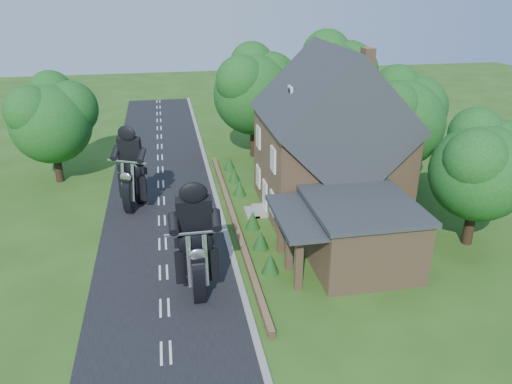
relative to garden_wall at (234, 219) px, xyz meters
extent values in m
plane|color=#284F16|center=(-4.30, -5.00, -0.20)|extent=(120.00, 120.00, 0.00)
cube|color=black|center=(-4.30, -5.00, -0.19)|extent=(7.00, 80.00, 0.02)
cube|color=gray|center=(-0.65, -5.00, -0.14)|extent=(0.30, 80.00, 0.12)
cube|color=#8A6746|center=(0.00, 0.00, 0.00)|extent=(0.30, 22.00, 0.40)
cube|color=#8A6746|center=(6.20, 1.00, 2.80)|extent=(8.00, 8.00, 6.00)
cube|color=#272A2F|center=(6.20, 1.00, 5.80)|extent=(8.48, 8.64, 8.48)
cube|color=#8A6746|center=(8.20, 1.00, 9.00)|extent=(0.60, 0.90, 1.60)
cube|color=white|center=(3.60, 1.00, 7.30)|extent=(0.12, 0.80, 0.90)
cube|color=black|center=(3.54, 1.00, 7.30)|extent=(0.04, 0.55, 0.65)
cube|color=white|center=(2.14, 1.00, 0.85)|extent=(0.10, 1.10, 2.10)
cube|color=gray|center=(1.80, 1.00, -0.05)|extent=(0.80, 1.60, 0.30)
cube|color=gray|center=(1.30, 1.00, -0.12)|extent=(0.80, 1.60, 0.15)
cube|color=white|center=(2.14, -1.20, 1.40)|extent=(0.10, 1.10, 1.40)
cube|color=black|center=(2.12, -1.20, 1.40)|extent=(0.04, 0.92, 1.22)
cube|color=white|center=(2.14, 3.20, 1.40)|extent=(0.10, 1.10, 1.40)
cube|color=black|center=(2.12, 3.20, 1.40)|extent=(0.04, 0.92, 1.22)
cube|color=white|center=(2.14, -1.20, 4.10)|extent=(0.10, 1.10, 1.40)
cube|color=black|center=(2.12, -1.20, 4.10)|extent=(0.04, 0.92, 1.22)
cube|color=white|center=(2.14, 3.20, 4.10)|extent=(0.10, 1.10, 1.40)
cube|color=black|center=(2.12, 3.20, 4.10)|extent=(0.04, 0.92, 1.22)
cube|color=#8A6746|center=(5.70, -5.80, 1.40)|extent=(5.00, 5.60, 3.20)
cube|color=#272A2F|center=(5.70, -5.80, 3.12)|extent=(5.30, 5.94, 0.24)
cube|color=#272A2F|center=(2.60, -5.80, 2.75)|extent=(2.60, 5.32, 0.22)
cube|color=#8A6746|center=(2.00, -7.60, 1.20)|extent=(0.35, 0.35, 2.80)
cube|color=#8A6746|center=(2.00, -5.80, 1.20)|extent=(0.35, 0.35, 2.80)
cube|color=#8A6746|center=(2.00, -4.00, 1.20)|extent=(0.35, 0.35, 2.80)
cylinder|color=black|center=(12.70, -5.00, 1.20)|extent=(0.56, 0.56, 2.80)
sphere|color=#144916|center=(12.70, -5.00, 4.03)|extent=(5.20, 5.20, 5.20)
sphere|color=#144916|center=(13.87, -4.48, 4.81)|extent=(3.74, 3.74, 3.74)
sphere|color=#144916|center=(11.79, -5.78, 5.07)|extent=(3.22, 3.22, 3.22)
sphere|color=#144916|center=(12.80, -3.96, 5.85)|extent=(2.86, 2.86, 2.86)
cylinder|color=black|center=(12.20, 3.50, 1.30)|extent=(0.56, 0.56, 3.00)
sphere|color=#144916|center=(12.20, 3.50, 4.45)|extent=(6.00, 6.00, 6.00)
sphere|color=#144916|center=(13.55, 4.10, 5.35)|extent=(4.32, 4.32, 4.32)
sphere|color=#144916|center=(11.15, 2.60, 5.65)|extent=(3.72, 3.72, 3.72)
sphere|color=#144916|center=(12.30, 4.70, 6.55)|extent=(3.30, 3.30, 3.30)
cylinder|color=black|center=(9.70, 11.00, 1.60)|extent=(0.56, 0.56, 3.60)
sphere|color=#144916|center=(9.70, 11.00, 5.38)|extent=(7.20, 7.20, 7.20)
sphere|color=#144916|center=(11.32, 11.72, 6.46)|extent=(5.18, 5.18, 5.18)
sphere|color=#144916|center=(8.44, 9.92, 6.82)|extent=(4.46, 4.46, 4.46)
sphere|color=#144916|center=(9.80, 12.44, 7.90)|extent=(3.96, 3.96, 3.96)
cylinder|color=black|center=(3.70, 12.00, 1.50)|extent=(0.56, 0.56, 3.40)
sphere|color=#144916|center=(3.70, 12.00, 4.96)|extent=(6.40, 6.40, 6.40)
sphere|color=#144916|center=(5.14, 12.64, 5.92)|extent=(4.61, 4.61, 4.61)
sphere|color=#144916|center=(2.58, 11.04, 6.24)|extent=(3.97, 3.97, 3.97)
sphere|color=#144916|center=(3.80, 13.28, 7.20)|extent=(3.52, 3.52, 3.52)
cylinder|color=black|center=(-11.30, 9.00, 1.20)|extent=(0.56, 0.56, 2.80)
sphere|color=#144916|center=(-11.30, 9.00, 4.14)|extent=(5.60, 5.60, 5.60)
sphere|color=#144916|center=(-10.04, 9.56, 4.98)|extent=(4.03, 4.03, 4.03)
sphere|color=#144916|center=(-12.28, 8.16, 5.26)|extent=(3.47, 3.47, 3.47)
sphere|color=#144916|center=(-11.20, 10.12, 6.10)|extent=(3.08, 3.08, 3.08)
cone|color=#143D13|center=(1.00, -6.00, 0.35)|extent=(0.90, 0.90, 1.10)
cone|color=#143D13|center=(1.00, -3.50, 0.35)|extent=(0.90, 0.90, 1.10)
cone|color=#143D13|center=(1.00, -1.00, 0.35)|extent=(0.90, 0.90, 1.10)
cone|color=#143D13|center=(1.00, 4.00, 0.35)|extent=(0.90, 0.90, 1.10)
cone|color=#143D13|center=(1.00, 6.50, 0.35)|extent=(0.90, 0.90, 1.10)
cone|color=#143D13|center=(1.00, 9.00, 0.35)|extent=(0.90, 0.90, 1.10)
camera|label=1|loc=(-3.67, -27.03, 13.41)|focal=35.00mm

